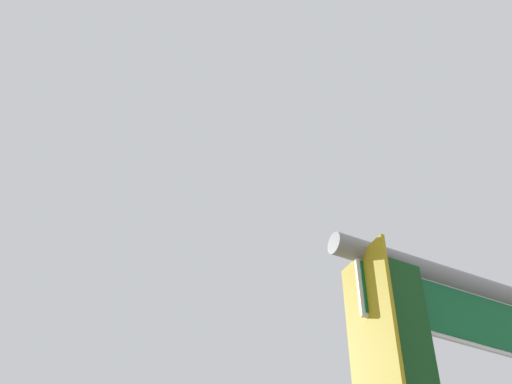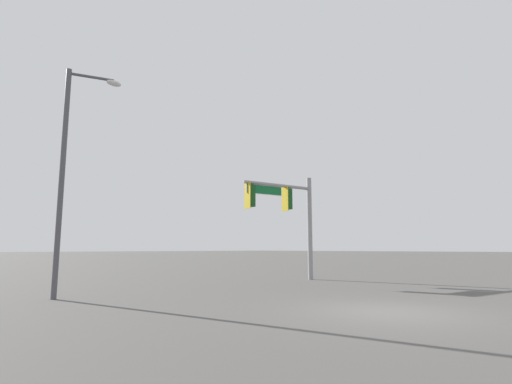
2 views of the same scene
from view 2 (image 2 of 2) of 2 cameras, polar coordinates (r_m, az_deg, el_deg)
The scene contains 3 objects.
ground_plane at distance 11.35m, azimuth 18.69°, elevation -15.99°, with size 400.00×400.00×0.00m, color #514F4C.
signal_pole_near at distance 21.12m, azimuth 4.71°, elevation -2.46°, with size 4.34×1.16×5.50m.
street_lamp at distance 15.15m, azimuth -25.15°, elevation 3.69°, with size 1.78×0.76×7.92m.
Camera 2 is at (10.02, 5.07, 1.65)m, focal length 28.00 mm.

